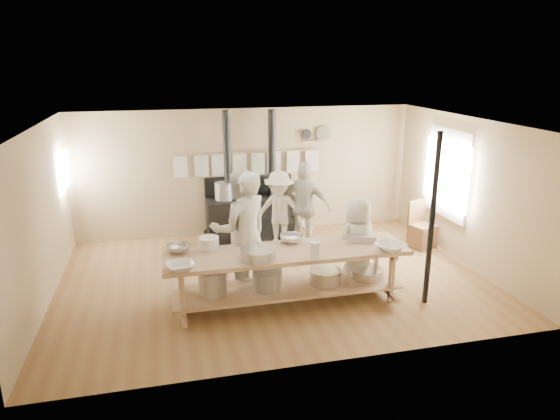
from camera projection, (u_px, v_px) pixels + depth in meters
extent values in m
plane|color=brown|center=(274.00, 279.00, 8.40)|extent=(7.00, 7.00, 0.00)
plane|color=tan|center=(247.00, 172.00, 10.35)|extent=(7.00, 0.00, 7.00)
plane|color=tan|center=(321.00, 264.00, 5.69)|extent=(7.00, 0.00, 7.00)
plane|color=tan|center=(39.00, 220.00, 7.25)|extent=(0.00, 5.00, 5.00)
plane|color=tan|center=(467.00, 192.00, 8.79)|extent=(0.00, 5.00, 5.00)
plane|color=#BFB28E|center=(273.00, 123.00, 7.64)|extent=(7.00, 7.00, 0.00)
cube|color=beige|center=(448.00, 173.00, 9.29)|extent=(0.06, 1.35, 1.65)
plane|color=white|center=(446.00, 174.00, 9.28)|extent=(0.00, 1.50, 1.50)
cube|color=beige|center=(446.00, 174.00, 9.27)|extent=(0.02, 0.03, 1.50)
plane|color=white|center=(64.00, 171.00, 9.03)|extent=(0.00, 0.90, 0.90)
cube|color=black|center=(251.00, 218.00, 10.23)|extent=(1.80, 0.70, 0.85)
cube|color=black|center=(252.00, 235.00, 10.34)|extent=(1.90, 0.75, 0.10)
cube|color=black|center=(248.00, 185.00, 10.33)|extent=(1.80, 0.12, 0.35)
cylinder|color=black|center=(227.00, 155.00, 9.80)|extent=(0.15, 0.15, 1.75)
cylinder|color=black|center=(272.00, 154.00, 10.00)|extent=(0.15, 0.15, 1.75)
cylinder|color=#B2B2B7|center=(224.00, 191.00, 9.93)|extent=(0.36, 0.36, 0.34)
cylinder|color=gray|center=(278.00, 189.00, 10.14)|extent=(0.30, 0.30, 0.30)
cylinder|color=#A07E5B|center=(248.00, 153.00, 10.13)|extent=(3.00, 0.04, 0.04)
cube|color=white|center=(181.00, 166.00, 9.90)|extent=(0.28, 0.01, 0.46)
cube|color=white|center=(200.00, 165.00, 9.98)|extent=(0.28, 0.01, 0.46)
cube|color=white|center=(220.00, 164.00, 10.07)|extent=(0.28, 0.01, 0.46)
cube|color=white|center=(239.00, 164.00, 10.15)|extent=(0.28, 0.01, 0.46)
cube|color=white|center=(257.00, 163.00, 10.24)|extent=(0.28, 0.01, 0.46)
cube|color=white|center=(275.00, 162.00, 10.32)|extent=(0.28, 0.01, 0.46)
cube|color=white|center=(293.00, 161.00, 10.41)|extent=(0.28, 0.01, 0.46)
cube|color=white|center=(311.00, 160.00, 10.49)|extent=(0.28, 0.01, 0.46)
cube|color=#A07E5B|center=(314.00, 141.00, 10.41)|extent=(0.50, 0.14, 0.03)
cylinder|color=black|center=(306.00, 134.00, 10.35)|extent=(0.20, 0.04, 0.20)
cylinder|color=silver|center=(323.00, 133.00, 10.43)|extent=(0.32, 0.03, 0.32)
cube|color=#A07E5B|center=(287.00, 253.00, 7.32)|extent=(3.60, 0.90, 0.06)
cube|color=#A07E5B|center=(287.00, 288.00, 7.49)|extent=(3.40, 0.80, 0.04)
cube|color=#A07E5B|center=(287.00, 291.00, 7.50)|extent=(3.30, 0.06, 0.06)
cube|color=#A07E5B|center=(183.00, 297.00, 6.82)|extent=(0.07, 0.07, 0.85)
cube|color=#A07E5B|center=(181.00, 279.00, 7.37)|extent=(0.07, 0.07, 0.85)
cube|color=#A07E5B|center=(392.00, 275.00, 7.50)|extent=(0.07, 0.07, 0.85)
cube|color=#A07E5B|center=(375.00, 260.00, 8.06)|extent=(0.07, 0.07, 0.85)
cylinder|color=#B2B2B7|center=(213.00, 282.00, 7.18)|extent=(0.40, 0.40, 0.38)
cylinder|color=gray|center=(267.00, 280.00, 7.37)|extent=(0.44, 0.44, 0.30)
cylinder|color=silver|center=(325.00, 276.00, 7.58)|extent=(0.48, 0.48, 0.22)
cylinder|color=silver|center=(368.00, 274.00, 7.75)|extent=(0.52, 0.52, 0.14)
cylinder|color=black|center=(432.00, 221.00, 7.22)|extent=(0.08, 0.08, 2.60)
imported|color=beige|center=(248.00, 234.00, 7.60)|extent=(0.86, 0.78, 1.97)
imported|color=beige|center=(239.00, 229.00, 7.89)|extent=(1.01, 0.82, 1.93)
imported|color=beige|center=(357.00, 243.00, 7.92)|extent=(0.83, 0.65, 1.49)
imported|color=beige|center=(305.00, 207.00, 9.43)|extent=(1.09, 0.86, 1.73)
imported|color=beige|center=(279.00, 212.00, 9.43)|extent=(1.16, 1.00, 1.56)
cube|color=#523620|center=(422.00, 236.00, 9.75)|extent=(0.53, 0.53, 0.45)
cube|color=#523620|center=(417.00, 212.00, 9.78)|extent=(0.42, 0.17, 0.50)
imported|color=white|center=(181.00, 266.00, 6.65)|extent=(0.43, 0.43, 0.09)
imported|color=silver|center=(179.00, 248.00, 7.26)|extent=(0.50, 0.50, 0.11)
imported|color=white|center=(391.00, 247.00, 7.32)|extent=(0.56, 0.56, 0.10)
imported|color=silver|center=(292.00, 239.00, 7.64)|extent=(0.51, 0.51, 0.11)
cube|color=#B2B2B7|center=(360.00, 237.00, 7.72)|extent=(0.51, 0.40, 0.10)
cylinder|color=silver|center=(258.00, 254.00, 6.98)|extent=(0.55, 0.55, 0.16)
cylinder|color=gray|center=(359.00, 229.00, 7.86)|extent=(0.34, 0.34, 0.27)
cylinder|color=white|center=(209.00, 243.00, 7.35)|extent=(0.33, 0.33, 0.19)
cylinder|color=white|center=(315.00, 249.00, 7.07)|extent=(0.18, 0.18, 0.22)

